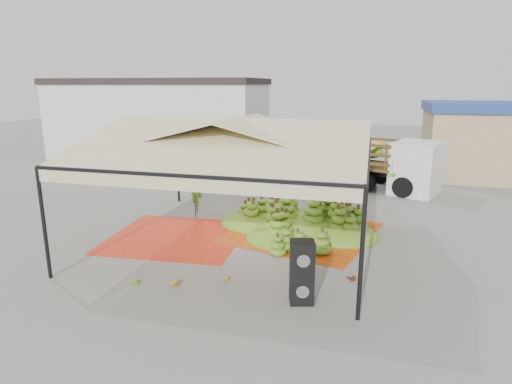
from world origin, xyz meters
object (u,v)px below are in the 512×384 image
(speaker_stack, at_px, (302,272))
(truck_right, at_px, (369,157))
(vendor, at_px, (275,184))
(banana_heap, at_px, (299,214))
(truck_left, at_px, (273,150))

(speaker_stack, bearing_deg, truck_right, 68.55)
(truck_right, bearing_deg, vendor, -107.88)
(banana_heap, relative_size, vendor, 3.10)
(banana_heap, bearing_deg, truck_left, 109.19)
(speaker_stack, bearing_deg, banana_heap, 84.64)
(banana_heap, xyz_separation_m, vendor, (-1.53, 2.85, 0.32))
(speaker_stack, bearing_deg, truck_left, 90.39)
(truck_left, relative_size, truck_right, 1.03)
(banana_heap, height_order, speaker_stack, speaker_stack)
(truck_left, bearing_deg, truck_right, 3.91)
(truck_left, xyz_separation_m, truck_right, (5.09, -0.71, -0.06))
(vendor, bearing_deg, truck_right, -124.78)
(speaker_stack, distance_m, truck_right, 12.65)
(vendor, xyz_separation_m, truck_right, (3.74, 4.71, 0.55))
(banana_heap, xyz_separation_m, speaker_stack, (0.89, -5.01, 0.13))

